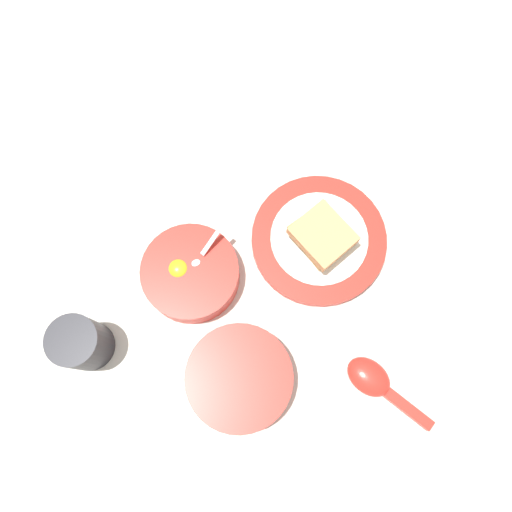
% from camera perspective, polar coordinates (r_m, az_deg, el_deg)
% --- Properties ---
extents(ground_plane, '(3.00, 3.00, 0.00)m').
position_cam_1_polar(ground_plane, '(0.80, -3.76, -3.59)').
color(ground_plane, beige).
extents(egg_bowl, '(0.15, 0.15, 0.07)m').
position_cam_1_polar(egg_bowl, '(0.79, -7.47, -2.00)').
color(egg_bowl, red).
rests_on(egg_bowl, ground_plane).
extents(toast_plate, '(0.22, 0.22, 0.02)m').
position_cam_1_polar(toast_plate, '(0.82, 7.17, 1.87)').
color(toast_plate, red).
rests_on(toast_plate, ground_plane).
extents(toast_sandwich, '(0.10, 0.10, 0.04)m').
position_cam_1_polar(toast_sandwich, '(0.79, 7.57, 2.45)').
color(toast_sandwich, tan).
rests_on(toast_sandwich, toast_plate).
extents(soup_spoon, '(0.10, 0.15, 0.03)m').
position_cam_1_polar(soup_spoon, '(0.79, 13.36, -13.78)').
color(soup_spoon, red).
rests_on(soup_spoon, ground_plane).
extents(congee_bowl, '(0.16, 0.16, 0.05)m').
position_cam_1_polar(congee_bowl, '(0.76, -1.91, -13.77)').
color(congee_bowl, red).
rests_on(congee_bowl, ground_plane).
extents(drinking_cup, '(0.07, 0.07, 0.09)m').
position_cam_1_polar(drinking_cup, '(0.78, -19.51, -9.05)').
color(drinking_cup, black).
rests_on(drinking_cup, ground_plane).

